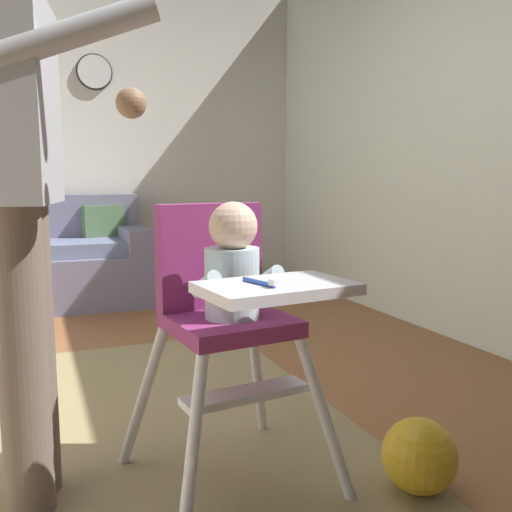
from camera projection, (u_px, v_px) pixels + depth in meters
name	position (u px, v px, depth m)	size (l,w,h in m)	color
ground	(119.00, 422.00, 2.39)	(5.78, 7.19, 0.10)	brown
wall_far	(65.00, 132.00, 4.79)	(4.98, 0.06, 2.77)	silver
wall_right	(472.00, 110.00, 3.26)	(0.06, 6.19, 2.77)	silver
area_rug	(87.00, 482.00, 1.81)	(2.09, 2.95, 0.01)	#928157
couch	(29.00, 264.00, 4.33)	(1.81, 0.86, 0.86)	slate
high_chair	(229.00, 292.00, 1.75)	(0.67, 0.77, 0.92)	white
adult_standing	(20.00, 193.00, 1.59)	(0.51, 0.56, 1.66)	#6D5D52
toy_ball	(419.00, 456.00, 1.75)	(0.24, 0.24, 0.24)	gold
wall_clock	(94.00, 72.00, 4.78)	(0.30, 0.04, 0.30)	white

